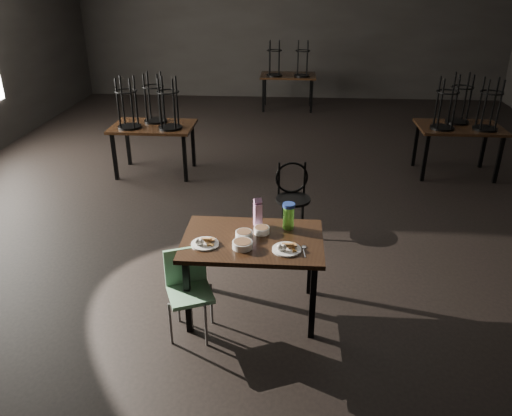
# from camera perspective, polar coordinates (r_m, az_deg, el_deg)

# --- Properties ---
(room) EXTENTS (12.00, 12.04, 3.22)m
(room) POSITION_cam_1_polar(r_m,az_deg,el_deg) (6.26, 3.59, 21.02)
(room) COLOR black
(room) RESTS_ON ground
(main_table) EXTENTS (1.20, 0.80, 0.75)m
(main_table) POSITION_cam_1_polar(r_m,az_deg,el_deg) (4.30, -0.39, -4.45)
(main_table) COLOR black
(main_table) RESTS_ON ground
(plate_left) EXTENTS (0.23, 0.23, 0.08)m
(plate_left) POSITION_cam_1_polar(r_m,az_deg,el_deg) (4.18, -5.90, -3.95)
(plate_left) COLOR white
(plate_left) RESTS_ON main_table
(plate_right) EXTENTS (0.24, 0.24, 0.08)m
(plate_right) POSITION_cam_1_polar(r_m,az_deg,el_deg) (4.09, 3.50, -4.59)
(plate_right) COLOR white
(plate_right) RESTS_ON main_table
(bowl_near) EXTENTS (0.15, 0.15, 0.06)m
(bowl_near) POSITION_cam_1_polar(r_m,az_deg,el_deg) (4.26, -1.38, -3.04)
(bowl_near) COLOR white
(bowl_near) RESTS_ON main_table
(bowl_far) EXTENTS (0.14, 0.14, 0.05)m
(bowl_far) POSITION_cam_1_polar(r_m,az_deg,el_deg) (4.33, 0.64, -2.54)
(bowl_far) COLOR white
(bowl_far) RESTS_ON main_table
(bowl_big) EXTENTS (0.17, 0.17, 0.06)m
(bowl_big) POSITION_cam_1_polar(r_m,az_deg,el_deg) (4.11, -1.57, -4.18)
(bowl_big) COLOR white
(bowl_big) RESTS_ON main_table
(juice_carton) EXTENTS (0.09, 0.09, 0.27)m
(juice_carton) POSITION_cam_1_polar(r_m,az_deg,el_deg) (4.42, 0.21, -0.57)
(juice_carton) COLOR #80176E
(juice_carton) RESTS_ON main_table
(water_bottle) EXTENTS (0.12, 0.12, 0.24)m
(water_bottle) POSITION_cam_1_polar(r_m,az_deg,el_deg) (4.38, 3.75, -0.87)
(water_bottle) COLOR #78EB45
(water_bottle) RESTS_ON main_table
(spoon) EXTENTS (0.05, 0.20, 0.01)m
(spoon) POSITION_cam_1_polar(r_m,az_deg,el_deg) (4.13, 5.52, -4.54)
(spoon) COLOR silver
(spoon) RESTS_ON main_table
(bentwood_chair) EXTENTS (0.41, 0.41, 0.84)m
(bentwood_chair) POSITION_cam_1_polar(r_m,az_deg,el_deg) (5.76, 4.19, 1.73)
(bentwood_chair) COLOR black
(bentwood_chair) RESTS_ON ground
(school_chair) EXTENTS (0.46, 0.46, 0.75)m
(school_chair) POSITION_cam_1_polar(r_m,az_deg,el_deg) (4.23, -7.72, -8.70)
(school_chair) COLOR #7EC592
(school_chair) RESTS_ON ground
(bg_table_left) EXTENTS (1.20, 0.80, 1.48)m
(bg_table_left) POSITION_cam_1_polar(r_m,az_deg,el_deg) (7.59, -11.75, 9.43)
(bg_table_left) COLOR black
(bg_table_left) RESTS_ON ground
(bg_table_right) EXTENTS (1.20, 0.80, 1.48)m
(bg_table_right) POSITION_cam_1_polar(r_m,az_deg,el_deg) (7.97, 22.35, 8.82)
(bg_table_right) COLOR black
(bg_table_right) RESTS_ON ground
(bg_table_far) EXTENTS (1.20, 0.80, 1.48)m
(bg_table_far) POSITION_cam_1_polar(r_m,az_deg,el_deg) (11.27, 3.69, 14.94)
(bg_table_far) COLOR black
(bg_table_far) RESTS_ON ground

